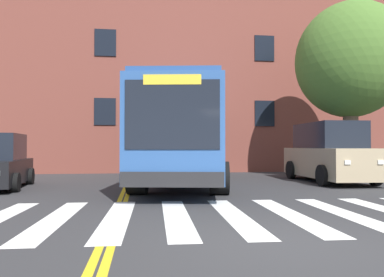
# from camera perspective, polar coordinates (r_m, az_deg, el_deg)

# --- Properties ---
(ground_plane) EXTENTS (120.00, 120.00, 0.00)m
(ground_plane) POSITION_cam_1_polar(r_m,az_deg,el_deg) (5.79, 14.75, -15.24)
(ground_plane) COLOR #303033
(crosswalk) EXTENTS (11.18, 4.51, 0.01)m
(crosswalk) POSITION_cam_1_polar(r_m,az_deg,el_deg) (7.93, 10.70, -11.38)
(crosswalk) COLOR white
(crosswalk) RESTS_ON ground
(lane_line_yellow_inner) EXTENTS (0.12, 36.00, 0.01)m
(lane_line_yellow_inner) POSITION_cam_1_polar(r_m,az_deg,el_deg) (21.47, -9.10, -4.92)
(lane_line_yellow_inner) COLOR gold
(lane_line_yellow_inner) RESTS_ON ground
(lane_line_yellow_outer) EXTENTS (0.12, 36.00, 0.01)m
(lane_line_yellow_outer) POSITION_cam_1_polar(r_m,az_deg,el_deg) (21.47, -8.67, -4.92)
(lane_line_yellow_outer) COLOR gold
(lane_line_yellow_outer) RESTS_ON ground
(city_bus) EXTENTS (4.26, 11.46, 3.37)m
(city_bus) POSITION_cam_1_polar(r_m,az_deg,el_deg) (14.40, -1.17, 0.57)
(city_bus) COLOR #2D5699
(city_bus) RESTS_ON ground
(car_tan_far_lane) EXTENTS (2.31, 5.13, 2.33)m
(car_tan_far_lane) POSITION_cam_1_polar(r_m,az_deg,el_deg) (15.77, 20.10, -2.23)
(car_tan_far_lane) COLOR tan
(car_tan_far_lane) RESTS_ON ground
(car_silver_behind_bus) EXTENTS (2.24, 4.55, 1.94)m
(car_silver_behind_bus) POSITION_cam_1_polar(r_m,az_deg,el_deg) (23.16, -2.87, -2.51)
(car_silver_behind_bus) COLOR #B7BABF
(car_silver_behind_bus) RESTS_ON ground
(street_tree_curbside_large) EXTENTS (6.31, 6.40, 7.77)m
(street_tree_curbside_large) POSITION_cam_1_polar(r_m,az_deg,el_deg) (18.17, 22.95, 10.89)
(street_tree_curbside_large) COLOR brown
(street_tree_curbside_large) RESTS_ON ground
(building_facade) EXTENTS (32.05, 8.71, 12.80)m
(building_facade) POSITION_cam_1_polar(r_m,az_deg,el_deg) (24.62, -1.95, 10.54)
(building_facade) COLOR brown
(building_facade) RESTS_ON ground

